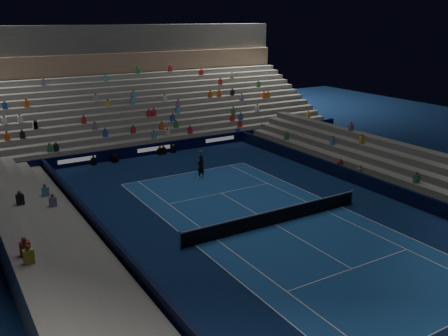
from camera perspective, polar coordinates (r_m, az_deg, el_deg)
name	(u,v)px	position (r m, az deg, el deg)	size (l,w,h in m)	color
ground	(275,224)	(30.06, 5.96, -6.57)	(90.00, 90.00, 0.00)	#0B1D45
court_surface	(275,224)	(30.05, 5.96, -6.56)	(10.97, 23.77, 0.01)	#1B4F97
sponsor_barrier_far	(153,149)	(45.17, -8.23, 2.22)	(44.00, 0.25, 1.00)	black
sponsor_barrier_east	(386,189)	(36.21, 18.37, -2.32)	(0.25, 37.00, 1.00)	black
sponsor_barrier_west	(122,256)	(25.69, -11.86, -9.98)	(0.25, 37.00, 1.00)	black
grandstand_main	(117,103)	(53.17, -12.40, 7.44)	(44.00, 15.20, 11.20)	slate
grandstand_east	(419,175)	(38.70, 21.81, -0.80)	(5.00, 37.00, 2.50)	slate
grandstand_west	(50,266)	(24.77, -19.61, -10.67)	(5.00, 37.00, 2.50)	slate
tennis_net	(275,217)	(29.86, 5.99, -5.68)	(12.90, 0.10, 1.10)	#B2B2B7
tennis_player	(201,167)	(38.02, -2.73, 0.14)	(0.66, 0.44, 1.82)	black
broadcast_camera	(115,158)	(43.36, -12.62, 1.10)	(0.62, 1.01, 0.64)	black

